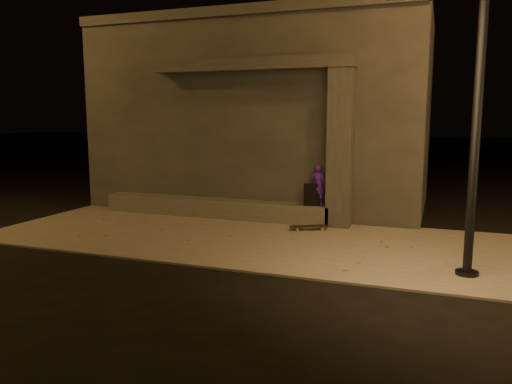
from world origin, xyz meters
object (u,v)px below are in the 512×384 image
at_px(column, 341,149).
at_px(backpack, 312,198).
at_px(skateboarder, 318,185).
at_px(skateboard, 309,227).

bearing_deg(column, backpack, -180.00).
relative_size(skateboarder, skateboard, 1.13).
bearing_deg(column, skateboard, -129.54).
bearing_deg(skateboarder, column, -169.99).
bearing_deg(column, skateboarder, 180.00).
xyz_separation_m(column, skateboarder, (-0.50, 0.00, -0.86)).
height_order(backpack, skateboard, backpack).
relative_size(column, skateboarder, 3.70).
bearing_deg(backpack, column, -14.76).
distance_m(skateboarder, backpack, 0.34).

